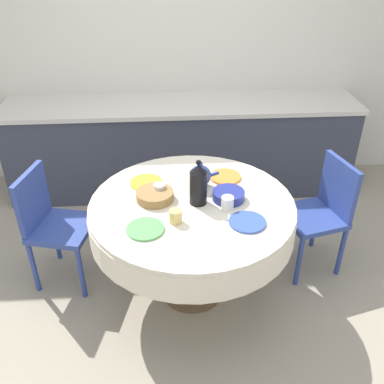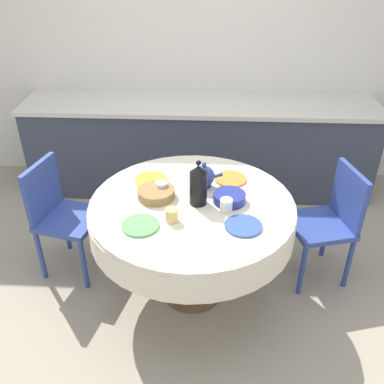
{
  "view_description": "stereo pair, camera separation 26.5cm",
  "coord_description": "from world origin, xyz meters",
  "px_view_note": "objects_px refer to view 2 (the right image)",
  "views": [
    {
      "loc": [
        -0.15,
        -2.24,
        2.25
      ],
      "look_at": [
        0.0,
        0.0,
        0.84
      ],
      "focal_mm": 40.0,
      "sensor_mm": 36.0,
      "label": 1
    },
    {
      "loc": [
        0.11,
        -2.24,
        2.25
      ],
      "look_at": [
        0.0,
        0.0,
        0.84
      ],
      "focal_mm": 40.0,
      "sensor_mm": 36.0,
      "label": 2
    }
  ],
  "objects_px": {
    "chair_right": "(60,212)",
    "teapot": "(204,176)",
    "coffee_carafe": "(198,185)",
    "chair_left": "(330,218)"
  },
  "relations": [
    {
      "from": "chair_left",
      "to": "coffee_carafe",
      "type": "xyz_separation_m",
      "value": [
        -0.92,
        -0.26,
        0.4
      ]
    },
    {
      "from": "chair_right",
      "to": "chair_left",
      "type": "bearing_deg",
      "value": 104.14
    },
    {
      "from": "chair_right",
      "to": "coffee_carafe",
      "type": "relative_size",
      "value": 2.88
    },
    {
      "from": "chair_right",
      "to": "teapot",
      "type": "distance_m",
      "value": 1.09
    },
    {
      "from": "coffee_carafe",
      "to": "chair_right",
      "type": "bearing_deg",
      "value": 166.67
    },
    {
      "from": "coffee_carafe",
      "to": "chair_left",
      "type": "bearing_deg",
      "value": 15.5
    },
    {
      "from": "chair_left",
      "to": "chair_right",
      "type": "relative_size",
      "value": 1.0
    },
    {
      "from": "chair_right",
      "to": "coffee_carafe",
      "type": "height_order",
      "value": "coffee_carafe"
    },
    {
      "from": "coffee_carafe",
      "to": "teapot",
      "type": "bearing_deg",
      "value": 81.18
    },
    {
      "from": "coffee_carafe",
      "to": "teapot",
      "type": "height_order",
      "value": "coffee_carafe"
    }
  ]
}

